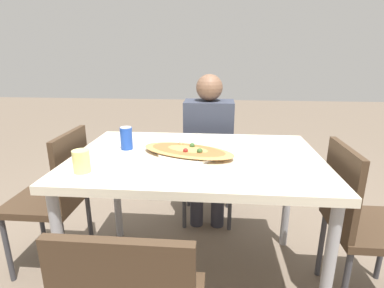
{
  "coord_description": "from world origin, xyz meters",
  "views": [
    {
      "loc": [
        0.1,
        -1.47,
        1.29
      ],
      "look_at": [
        -0.02,
        0.0,
        0.83
      ],
      "focal_mm": 28.0,
      "sensor_mm": 36.0,
      "label": 1
    }
  ],
  "objects_px": {
    "pizza_main": "(188,151)",
    "chair_side_left": "(56,193)",
    "soda_can": "(126,138)",
    "dining_table": "(196,168)",
    "drink_glass": "(81,161)",
    "chair_side_right": "(361,218)",
    "person_seated": "(208,140)",
    "chair_far_seated": "(209,157)"
  },
  "relations": [
    {
      "from": "chair_side_right",
      "to": "person_seated",
      "type": "height_order",
      "value": "person_seated"
    },
    {
      "from": "chair_far_seated",
      "to": "soda_can",
      "type": "height_order",
      "value": "soda_can"
    },
    {
      "from": "chair_side_right",
      "to": "drink_glass",
      "type": "xyz_separation_m",
      "value": [
        -1.33,
        -0.19,
        0.33
      ]
    },
    {
      "from": "chair_far_seated",
      "to": "soda_can",
      "type": "relative_size",
      "value": 6.89
    },
    {
      "from": "chair_side_left",
      "to": "soda_can",
      "type": "relative_size",
      "value": 6.89
    },
    {
      "from": "dining_table",
      "to": "soda_can",
      "type": "height_order",
      "value": "soda_can"
    },
    {
      "from": "soda_can",
      "to": "drink_glass",
      "type": "distance_m",
      "value": 0.36
    },
    {
      "from": "chair_far_seated",
      "to": "pizza_main",
      "type": "height_order",
      "value": "chair_far_seated"
    },
    {
      "from": "soda_can",
      "to": "dining_table",
      "type": "bearing_deg",
      "value": -10.29
    },
    {
      "from": "dining_table",
      "to": "soda_can",
      "type": "bearing_deg",
      "value": 169.71
    },
    {
      "from": "chair_far_seated",
      "to": "soda_can",
      "type": "bearing_deg",
      "value": 57.94
    },
    {
      "from": "dining_table",
      "to": "chair_far_seated",
      "type": "height_order",
      "value": "chair_far_seated"
    },
    {
      "from": "chair_side_left",
      "to": "pizza_main",
      "type": "bearing_deg",
      "value": -94.03
    },
    {
      "from": "drink_glass",
      "to": "soda_can",
      "type": "bearing_deg",
      "value": 73.36
    },
    {
      "from": "pizza_main",
      "to": "drink_glass",
      "type": "xyz_separation_m",
      "value": [
        -0.45,
        -0.27,
        0.03
      ]
    },
    {
      "from": "pizza_main",
      "to": "chair_side_left",
      "type": "bearing_deg",
      "value": 175.97
    },
    {
      "from": "person_seated",
      "to": "soda_can",
      "type": "relative_size",
      "value": 9.14
    },
    {
      "from": "chair_side_right",
      "to": "soda_can",
      "type": "distance_m",
      "value": 1.28
    },
    {
      "from": "soda_can",
      "to": "drink_glass",
      "type": "xyz_separation_m",
      "value": [
        -0.1,
        -0.34,
        -0.01
      ]
    },
    {
      "from": "chair_side_right",
      "to": "chair_side_left",
      "type": "bearing_deg",
      "value": -94.75
    },
    {
      "from": "chair_side_right",
      "to": "person_seated",
      "type": "bearing_deg",
      "value": -132.95
    },
    {
      "from": "person_seated",
      "to": "drink_glass",
      "type": "relative_size",
      "value": 11.3
    },
    {
      "from": "soda_can",
      "to": "pizza_main",
      "type": "bearing_deg",
      "value": -11.46
    },
    {
      "from": "pizza_main",
      "to": "drink_glass",
      "type": "height_order",
      "value": "drink_glass"
    },
    {
      "from": "dining_table",
      "to": "pizza_main",
      "type": "xyz_separation_m",
      "value": [
        -0.04,
        0.0,
        0.09
      ]
    },
    {
      "from": "chair_side_left",
      "to": "drink_glass",
      "type": "relative_size",
      "value": 8.52
    },
    {
      "from": "dining_table",
      "to": "chair_far_seated",
      "type": "bearing_deg",
      "value": 86.69
    },
    {
      "from": "chair_far_seated",
      "to": "soda_can",
      "type": "xyz_separation_m",
      "value": [
        -0.43,
        -0.69,
        0.34
      ]
    },
    {
      "from": "drink_glass",
      "to": "chair_side_right",
      "type": "bearing_deg",
      "value": 8.13
    },
    {
      "from": "chair_far_seated",
      "to": "pizza_main",
      "type": "distance_m",
      "value": 0.83
    },
    {
      "from": "pizza_main",
      "to": "soda_can",
      "type": "xyz_separation_m",
      "value": [
        -0.35,
        0.07,
        0.04
      ]
    },
    {
      "from": "dining_table",
      "to": "pizza_main",
      "type": "bearing_deg",
      "value": 179.18
    },
    {
      "from": "dining_table",
      "to": "soda_can",
      "type": "distance_m",
      "value": 0.42
    },
    {
      "from": "chair_side_left",
      "to": "person_seated",
      "type": "bearing_deg",
      "value": -55.82
    },
    {
      "from": "chair_side_right",
      "to": "pizza_main",
      "type": "bearing_deg",
      "value": -95.4
    },
    {
      "from": "dining_table",
      "to": "chair_side_left",
      "type": "relative_size",
      "value": 1.49
    },
    {
      "from": "chair_far_seated",
      "to": "drink_glass",
      "type": "height_order",
      "value": "drink_glass"
    },
    {
      "from": "dining_table",
      "to": "soda_can",
      "type": "relative_size",
      "value": 10.26
    },
    {
      "from": "chair_side_right",
      "to": "pizza_main",
      "type": "xyz_separation_m",
      "value": [
        -0.88,
        0.08,
        0.3
      ]
    },
    {
      "from": "dining_table",
      "to": "drink_glass",
      "type": "distance_m",
      "value": 0.58
    },
    {
      "from": "chair_side_left",
      "to": "drink_glass",
      "type": "distance_m",
      "value": 0.58
    },
    {
      "from": "chair_side_right",
      "to": "person_seated",
      "type": "xyz_separation_m",
      "value": [
        -0.79,
        0.73,
        0.18
      ]
    }
  ]
}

